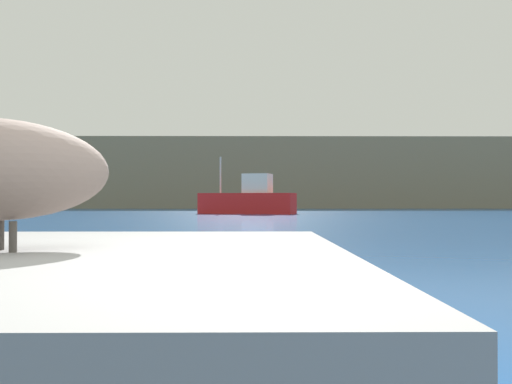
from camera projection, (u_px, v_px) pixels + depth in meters
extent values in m
cube|color=#7F755B|center=(253.00, 174.00, 69.04)|extent=(140.00, 10.65, 7.56)
cylinder|color=#4C4742|center=(13.00, 237.00, 2.33)|extent=(0.03, 0.03, 0.12)
cylinder|color=#4C4742|center=(0.00, 235.00, 2.44)|extent=(0.03, 0.03, 0.12)
cube|color=red|center=(247.00, 203.00, 42.74)|extent=(6.94, 3.94, 1.44)
cube|color=silver|center=(257.00, 183.00, 42.56)|extent=(2.21, 2.05, 1.34)
cylinder|color=#B2B2B2|center=(220.00, 175.00, 43.30)|extent=(0.12, 0.12, 2.57)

